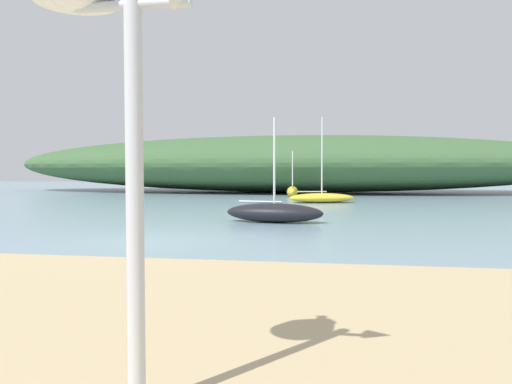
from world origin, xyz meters
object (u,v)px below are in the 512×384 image
Objects in this scene: mast_structure at (92,16)px; sailboat_centre_water at (274,212)px; sailboat_outer_mooring at (322,197)px; sailboat_by_sandbar at (292,191)px.

sailboat_centre_water is at bearing 92.31° from mast_structure.
mast_structure is 25.03m from sailboat_outer_mooring.
mast_structure is 14.28m from sailboat_centre_water.
sailboat_outer_mooring is at bearing 83.09° from sailboat_centre_water.
sailboat_outer_mooring reaches higher than sailboat_by_sandbar.
sailboat_by_sandbar is (-1.42, 30.51, -2.48)m from mast_structure.
mast_structure is at bearing -87.69° from sailboat_centre_water.
sailboat_outer_mooring is at bearing 88.28° from mast_structure.
sailboat_centre_water reaches higher than sailboat_by_sandbar.
sailboat_outer_mooring is (1.31, 10.84, -0.05)m from sailboat_centre_water.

